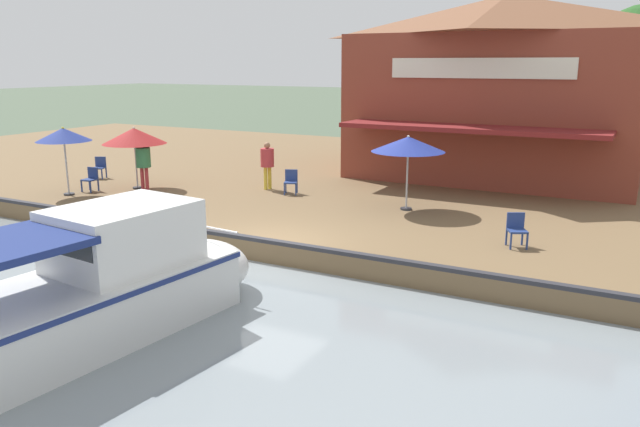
{
  "coord_description": "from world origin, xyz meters",
  "views": [
    {
      "loc": [
        12.82,
        8.46,
        5.09
      ],
      "look_at": [
        -1.0,
        1.06,
        1.3
      ],
      "focal_mm": 35.0,
      "sensor_mm": 36.0,
      "label": 1
    }
  ],
  "objects_px": {
    "patio_umbrella_by_entrance": "(63,135)",
    "waterfront_restaurant": "(502,86)",
    "cafe_chair_back_row_seat": "(517,228)",
    "person_mid_patio": "(143,160)",
    "motorboat_mid_row": "(113,284)",
    "cafe_chair_mid_patio": "(100,166)",
    "patio_umbrella_back_row": "(408,144)",
    "cafe_chair_beside_entrance": "(91,178)",
    "patio_umbrella_mid_patio_right": "(134,136)",
    "tree_behind_restaurant": "(637,53)",
    "person_at_quay_edge": "(267,160)",
    "cafe_chair_far_corner_seat": "(291,181)"
  },
  "relations": [
    {
      "from": "cafe_chair_back_row_seat",
      "to": "patio_umbrella_back_row",
      "type": "bearing_deg",
      "value": -123.28
    },
    {
      "from": "patio_umbrella_by_entrance",
      "to": "tree_behind_restaurant",
      "type": "height_order",
      "value": "tree_behind_restaurant"
    },
    {
      "from": "waterfront_restaurant",
      "to": "person_mid_patio",
      "type": "bearing_deg",
      "value": -46.83
    },
    {
      "from": "person_mid_patio",
      "to": "cafe_chair_beside_entrance",
      "type": "bearing_deg",
      "value": -62.96
    },
    {
      "from": "motorboat_mid_row",
      "to": "cafe_chair_far_corner_seat",
      "type": "bearing_deg",
      "value": -168.04
    },
    {
      "from": "cafe_chair_back_row_seat",
      "to": "tree_behind_restaurant",
      "type": "bearing_deg",
      "value": 174.26
    },
    {
      "from": "cafe_chair_back_row_seat",
      "to": "person_mid_patio",
      "type": "relative_size",
      "value": 0.47
    },
    {
      "from": "cafe_chair_far_corner_seat",
      "to": "tree_behind_restaurant",
      "type": "bearing_deg",
      "value": 144.28
    },
    {
      "from": "patio_umbrella_by_entrance",
      "to": "waterfront_restaurant",
      "type": "bearing_deg",
      "value": 133.06
    },
    {
      "from": "cafe_chair_far_corner_seat",
      "to": "cafe_chair_mid_patio",
      "type": "height_order",
      "value": "same"
    },
    {
      "from": "person_mid_patio",
      "to": "tree_behind_restaurant",
      "type": "height_order",
      "value": "tree_behind_restaurant"
    },
    {
      "from": "patio_umbrella_mid_patio_right",
      "to": "patio_umbrella_by_entrance",
      "type": "height_order",
      "value": "patio_umbrella_by_entrance"
    },
    {
      "from": "tree_behind_restaurant",
      "to": "person_mid_patio",
      "type": "bearing_deg",
      "value": -42.9
    },
    {
      "from": "person_mid_patio",
      "to": "tree_behind_restaurant",
      "type": "bearing_deg",
      "value": 137.1
    },
    {
      "from": "patio_umbrella_mid_patio_right",
      "to": "patio_umbrella_by_entrance",
      "type": "relative_size",
      "value": 0.96
    },
    {
      "from": "patio_umbrella_mid_patio_right",
      "to": "cafe_chair_back_row_seat",
      "type": "xyz_separation_m",
      "value": [
        1.08,
        13.76,
        -1.46
      ]
    },
    {
      "from": "motorboat_mid_row",
      "to": "tree_behind_restaurant",
      "type": "distance_m",
      "value": 25.92
    },
    {
      "from": "motorboat_mid_row",
      "to": "patio_umbrella_mid_patio_right",
      "type": "bearing_deg",
      "value": -138.16
    },
    {
      "from": "patio_umbrella_mid_patio_right",
      "to": "cafe_chair_beside_entrance",
      "type": "relative_size",
      "value": 2.69
    },
    {
      "from": "person_mid_patio",
      "to": "motorboat_mid_row",
      "type": "distance_m",
      "value": 10.94
    },
    {
      "from": "waterfront_restaurant",
      "to": "tree_behind_restaurant",
      "type": "distance_m",
      "value": 7.88
    },
    {
      "from": "cafe_chair_far_corner_seat",
      "to": "person_mid_patio",
      "type": "relative_size",
      "value": 0.47
    },
    {
      "from": "cafe_chair_mid_patio",
      "to": "patio_umbrella_back_row",
      "type": "bearing_deg",
      "value": 92.56
    },
    {
      "from": "motorboat_mid_row",
      "to": "person_mid_patio",
      "type": "bearing_deg",
      "value": -139.66
    },
    {
      "from": "patio_umbrella_back_row",
      "to": "patio_umbrella_by_entrance",
      "type": "relative_size",
      "value": 0.99
    },
    {
      "from": "patio_umbrella_mid_patio_right",
      "to": "cafe_chair_beside_entrance",
      "type": "bearing_deg",
      "value": -44.97
    },
    {
      "from": "cafe_chair_beside_entrance",
      "to": "patio_umbrella_back_row",
      "type": "bearing_deg",
      "value": 103.16
    },
    {
      "from": "waterfront_restaurant",
      "to": "person_at_quay_edge",
      "type": "distance_m",
      "value": 10.15
    },
    {
      "from": "patio_umbrella_back_row",
      "to": "person_mid_patio",
      "type": "xyz_separation_m",
      "value": [
        1.7,
        -9.3,
        -0.92
      ]
    },
    {
      "from": "patio_umbrella_back_row",
      "to": "patio_umbrella_mid_patio_right",
      "type": "height_order",
      "value": "patio_umbrella_back_row"
    },
    {
      "from": "cafe_chair_beside_entrance",
      "to": "person_at_quay_edge",
      "type": "xyz_separation_m",
      "value": [
        -3.29,
        5.41,
        0.61
      ]
    },
    {
      "from": "person_at_quay_edge",
      "to": "motorboat_mid_row",
      "type": "height_order",
      "value": "motorboat_mid_row"
    },
    {
      "from": "cafe_chair_mid_patio",
      "to": "cafe_chair_beside_entrance",
      "type": "relative_size",
      "value": 1.0
    },
    {
      "from": "person_at_quay_edge",
      "to": "cafe_chair_mid_patio",
      "type": "bearing_deg",
      "value": -79.86
    },
    {
      "from": "patio_umbrella_by_entrance",
      "to": "cafe_chair_far_corner_seat",
      "type": "relative_size",
      "value": 2.79
    },
    {
      "from": "patio_umbrella_back_row",
      "to": "cafe_chair_mid_patio",
      "type": "bearing_deg",
      "value": -87.44
    },
    {
      "from": "motorboat_mid_row",
      "to": "waterfront_restaurant",
      "type": "bearing_deg",
      "value": 169.77
    },
    {
      "from": "patio_umbrella_mid_patio_right",
      "to": "cafe_chair_mid_patio",
      "type": "distance_m",
      "value": 3.33
    },
    {
      "from": "cafe_chair_far_corner_seat",
      "to": "motorboat_mid_row",
      "type": "height_order",
      "value": "motorboat_mid_row"
    },
    {
      "from": "patio_umbrella_back_row",
      "to": "tree_behind_restaurant",
      "type": "relative_size",
      "value": 0.33
    },
    {
      "from": "patio_umbrella_mid_patio_right",
      "to": "person_at_quay_edge",
      "type": "relative_size",
      "value": 1.33
    },
    {
      "from": "patio_umbrella_back_row",
      "to": "person_at_quay_edge",
      "type": "xyz_separation_m",
      "value": [
        -0.71,
        -5.62,
        -0.98
      ]
    },
    {
      "from": "motorboat_mid_row",
      "to": "patio_umbrella_by_entrance",
      "type": "bearing_deg",
      "value": -126.26
    },
    {
      "from": "waterfront_restaurant",
      "to": "cafe_chair_beside_entrance",
      "type": "distance_m",
      "value": 16.31
    },
    {
      "from": "cafe_chair_beside_entrance",
      "to": "motorboat_mid_row",
      "type": "xyz_separation_m",
      "value": [
        7.43,
        8.79,
        -0.12
      ]
    },
    {
      "from": "cafe_chair_mid_patio",
      "to": "cafe_chair_back_row_seat",
      "type": "height_order",
      "value": "same"
    },
    {
      "from": "cafe_chair_back_row_seat",
      "to": "motorboat_mid_row",
      "type": "bearing_deg",
      "value": -39.17
    },
    {
      "from": "patio_umbrella_by_entrance",
      "to": "cafe_chair_far_corner_seat",
      "type": "bearing_deg",
      "value": 119.52
    },
    {
      "from": "person_mid_patio",
      "to": "motorboat_mid_row",
      "type": "xyz_separation_m",
      "value": [
        8.32,
        7.06,
        -0.8
      ]
    },
    {
      "from": "patio_umbrella_by_entrance",
      "to": "cafe_chair_back_row_seat",
      "type": "height_order",
      "value": "patio_umbrella_by_entrance"
    }
  ]
}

